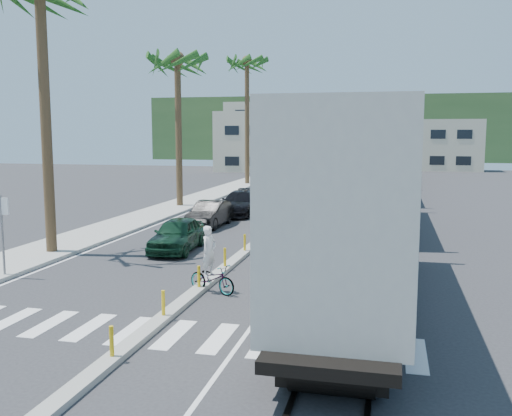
% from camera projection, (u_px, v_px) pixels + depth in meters
% --- Properties ---
extents(ground, '(140.00, 140.00, 0.00)m').
position_uv_depth(ground, '(177.00, 309.00, 16.74)').
color(ground, '#28282B').
rests_on(ground, ground).
extents(sidewalk, '(3.00, 90.00, 0.15)m').
position_uv_depth(sidewalk, '(192.00, 201.00, 42.79)').
color(sidewalk, gray).
rests_on(sidewalk, ground).
extents(rails, '(1.56, 100.00, 0.06)m').
position_uv_depth(rails, '(376.00, 202.00, 42.60)').
color(rails, black).
rests_on(rails, ground).
extents(median, '(0.45, 60.00, 0.85)m').
position_uv_depth(median, '(292.00, 214.00, 35.98)').
color(median, gray).
rests_on(median, ground).
extents(crosswalk, '(14.00, 2.20, 0.01)m').
position_uv_depth(crosswalk, '(149.00, 332.00, 14.80)').
color(crosswalk, silver).
rests_on(crosswalk, ground).
extents(lane_markings, '(9.42, 90.00, 0.01)m').
position_uv_depth(lane_markings, '(275.00, 204.00, 41.34)').
color(lane_markings, silver).
rests_on(lane_markings, ground).
extents(freight_train, '(3.00, 60.94, 5.85)m').
position_uv_depth(freight_train, '(375.00, 168.00, 36.54)').
color(freight_train, beige).
rests_on(freight_train, ground).
extents(palm_trees, '(3.50, 37.20, 13.75)m').
position_uv_depth(palm_trees, '(184.00, 50.00, 39.08)').
color(palm_trees, brown).
rests_on(palm_trees, ground).
extents(street_sign, '(0.60, 0.08, 3.00)m').
position_uv_depth(street_sign, '(2.00, 224.00, 20.08)').
color(street_sign, slate).
rests_on(street_sign, ground).
extents(buildings, '(38.00, 27.00, 10.00)m').
position_uv_depth(buildings, '(308.00, 138.00, 86.76)').
color(buildings, beige).
rests_on(buildings, ground).
extents(hillside, '(80.00, 20.00, 12.00)m').
position_uv_depth(hillside, '(361.00, 129.00, 112.42)').
color(hillside, '#385628').
rests_on(hillside, ground).
extents(car_lead, '(2.31, 4.53, 1.46)m').
position_uv_depth(car_lead, '(177.00, 234.00, 24.98)').
color(car_lead, '#10321E').
rests_on(car_lead, ground).
extents(car_second, '(1.73, 4.38, 1.42)m').
position_uv_depth(car_second, '(210.00, 214.00, 31.49)').
color(car_second, black).
rests_on(car_second, ground).
extents(car_third, '(2.60, 5.42, 1.52)m').
position_uv_depth(car_third, '(241.00, 203.00, 35.97)').
color(car_third, black).
rests_on(car_third, ground).
extents(car_rear, '(2.98, 5.17, 1.34)m').
position_uv_depth(car_rear, '(267.00, 194.00, 42.48)').
color(car_rear, '#B7BABC').
rests_on(car_rear, ground).
extents(cyclist, '(1.87, 2.23, 2.19)m').
position_uv_depth(cyclist, '(212.00, 272.00, 18.42)').
color(cyclist, '#9EA0A5').
rests_on(cyclist, ground).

